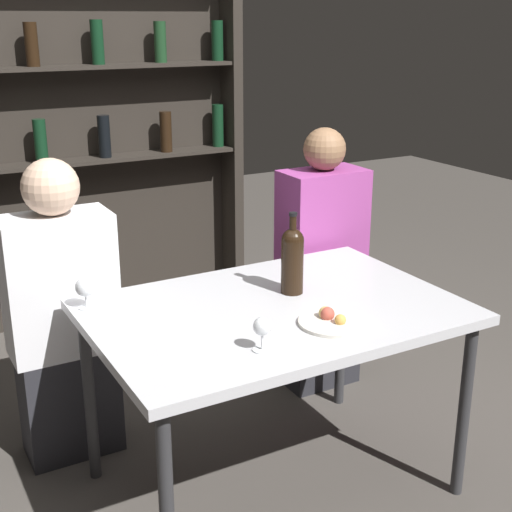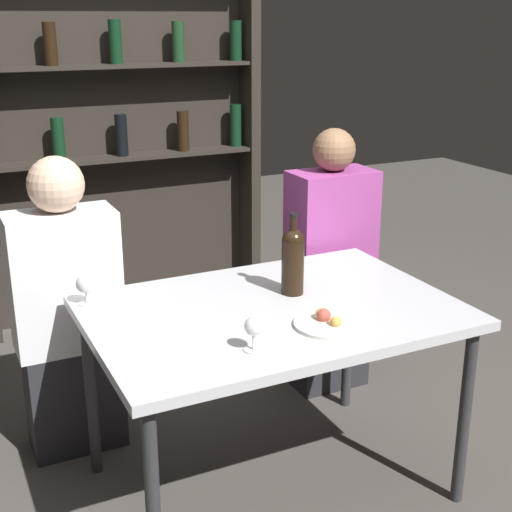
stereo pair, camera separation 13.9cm
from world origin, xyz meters
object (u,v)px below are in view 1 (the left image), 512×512
(wine_bottle, at_px, (292,258))
(wine_glass_1, at_px, (85,288))
(food_plate_0, at_px, (333,320))
(wine_glass_0, at_px, (262,328))
(seated_person_left, at_px, (63,322))
(seated_person_right, at_px, (321,268))

(wine_bottle, height_order, wine_glass_1, wine_bottle)
(wine_bottle, height_order, food_plate_0, wine_bottle)
(wine_bottle, xyz_separation_m, wine_glass_0, (-0.33, -0.37, -0.06))
(wine_glass_0, xyz_separation_m, wine_glass_1, (-0.37, 0.59, 0.00))
(wine_glass_1, height_order, seated_person_left, seated_person_left)
(wine_bottle, distance_m, wine_glass_0, 0.50)
(wine_glass_0, distance_m, food_plate_0, 0.32)
(wine_glass_1, height_order, food_plate_0, wine_glass_1)
(wine_bottle, distance_m, seated_person_left, 0.94)
(wine_bottle, relative_size, seated_person_left, 0.25)
(wine_glass_0, distance_m, wine_glass_1, 0.70)
(wine_bottle, bearing_deg, wine_glass_1, 162.41)
(wine_glass_1, xyz_separation_m, food_plate_0, (0.67, -0.53, -0.06))
(wine_bottle, height_order, wine_glass_0, wine_bottle)
(wine_glass_1, bearing_deg, seated_person_left, 94.23)
(seated_person_right, bearing_deg, wine_bottle, -133.22)
(wine_glass_1, distance_m, food_plate_0, 0.86)
(wine_glass_0, height_order, seated_person_left, seated_person_left)
(food_plate_0, height_order, seated_person_left, seated_person_left)
(food_plate_0, xyz_separation_m, seated_person_right, (0.51, 0.82, -0.16))
(wine_glass_0, bearing_deg, seated_person_left, 114.06)
(food_plate_0, bearing_deg, seated_person_left, 130.42)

